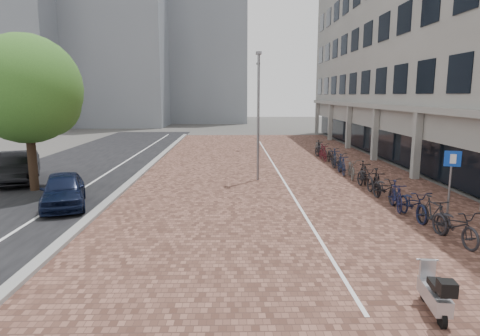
% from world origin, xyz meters
% --- Properties ---
extents(ground, '(140.00, 140.00, 0.00)m').
position_xyz_m(ground, '(0.00, 0.00, 0.00)').
color(ground, '#474442').
rests_on(ground, ground).
extents(plaza_brick, '(14.50, 42.00, 0.04)m').
position_xyz_m(plaza_brick, '(2.00, 12.00, 0.01)').
color(plaza_brick, brown).
rests_on(plaza_brick, ground).
extents(street_asphalt, '(8.00, 50.00, 0.03)m').
position_xyz_m(street_asphalt, '(-9.00, 12.00, 0.01)').
color(street_asphalt, black).
rests_on(street_asphalt, ground).
extents(curb, '(0.35, 42.00, 0.14)m').
position_xyz_m(curb, '(-5.10, 12.00, 0.07)').
color(curb, gray).
rests_on(curb, ground).
extents(lane_line, '(0.12, 44.00, 0.00)m').
position_xyz_m(lane_line, '(-7.00, 12.00, 0.02)').
color(lane_line, white).
rests_on(lane_line, street_asphalt).
extents(parking_line, '(0.10, 30.00, 0.00)m').
position_xyz_m(parking_line, '(2.20, 12.00, 0.04)').
color(parking_line, white).
rests_on(parking_line, plaza_brick).
extents(office_building, '(8.40, 40.00, 15.00)m').
position_xyz_m(office_building, '(12.97, 16.00, 8.44)').
color(office_building, '#989893').
rests_on(office_building, ground).
extents(bg_towers, '(33.00, 23.00, 32.00)m').
position_xyz_m(bg_towers, '(-14.34, 48.94, 13.96)').
color(bg_towers, gray).
rests_on(bg_towers, ground).
extents(car_navy, '(2.64, 4.04, 1.28)m').
position_xyz_m(car_navy, '(-6.64, 5.16, 0.64)').
color(car_navy, black).
rests_on(car_navy, ground).
extents(car_dark, '(2.94, 4.68, 1.46)m').
position_xyz_m(car_dark, '(-10.57, 9.68, 0.73)').
color(car_dark, black).
rests_on(car_dark, ground).
extents(scooter_front, '(0.61, 1.41, 0.94)m').
position_xyz_m(scooter_front, '(3.50, -2.87, 0.47)').
color(scooter_front, '#B2B2B8').
rests_on(scooter_front, ground).
extents(parking_sign, '(0.49, 0.18, 2.40)m').
position_xyz_m(parking_sign, '(6.69, 2.76, 1.60)').
color(parking_sign, slate).
rests_on(parking_sign, ground).
extents(lamp_near, '(0.12, 0.12, 6.07)m').
position_xyz_m(lamp_near, '(0.96, 9.81, 3.03)').
color(lamp_near, slate).
rests_on(lamp_near, ground).
extents(lamp_far, '(0.12, 0.12, 6.48)m').
position_xyz_m(lamp_far, '(1.73, 22.13, 3.24)').
color(lamp_far, gray).
rests_on(lamp_far, ground).
extents(street_tree, '(4.60, 4.60, 6.69)m').
position_xyz_m(street_tree, '(-8.89, 8.01, 4.25)').
color(street_tree, '#382619').
rests_on(street_tree, ground).
extents(bike_row, '(1.33, 20.42, 1.05)m').
position_xyz_m(bike_row, '(5.73, 10.20, 0.52)').
color(bike_row, '#222227').
rests_on(bike_row, ground).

